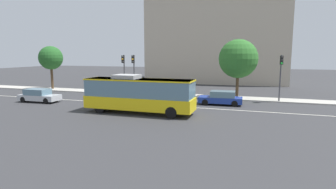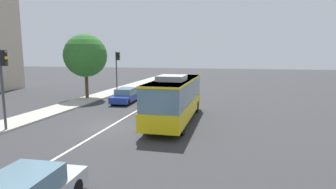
# 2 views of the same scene
# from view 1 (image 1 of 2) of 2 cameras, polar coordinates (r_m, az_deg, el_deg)

# --- Properties ---
(ground_plane) EXTENTS (160.00, 160.00, 0.00)m
(ground_plane) POSITION_cam_1_polar(r_m,az_deg,el_deg) (29.62, -7.33, -1.96)
(ground_plane) COLOR #333335
(sidewalk_kerb) EXTENTS (80.00, 2.68, 0.14)m
(sidewalk_kerb) POSITION_cam_1_polar(r_m,az_deg,el_deg) (35.96, -2.53, 0.05)
(sidewalk_kerb) COLOR #B2ADA3
(sidewalk_kerb) RESTS_ON ground_plane
(lane_centre_line) EXTENTS (76.00, 0.16, 0.01)m
(lane_centre_line) POSITION_cam_1_polar(r_m,az_deg,el_deg) (29.62, -7.33, -1.95)
(lane_centre_line) COLOR silver
(lane_centre_line) RESTS_ON ground_plane
(transit_bus) EXTENTS (10.01, 2.54, 3.46)m
(transit_bus) POSITION_cam_1_polar(r_m,az_deg,el_deg) (24.67, -6.11, 0.24)
(transit_bus) COLOR yellow
(transit_bus) RESTS_ON ground_plane
(sedan_silver) EXTENTS (4.57, 1.99, 1.46)m
(sedan_silver) POSITION_cam_1_polar(r_m,az_deg,el_deg) (33.71, -25.30, -0.19)
(sedan_silver) COLOR #B7BABF
(sedan_silver) RESTS_ON ground_plane
(sedan_blue) EXTENTS (4.58, 2.01, 1.46)m
(sedan_blue) POSITION_cam_1_polar(r_m,az_deg,el_deg) (29.33, 11.02, -0.71)
(sedan_blue) COLOR #1E3899
(sedan_blue) RESTS_ON ground_plane
(traffic_light_near_corner) EXTENTS (0.33, 0.62, 5.20)m
(traffic_light_near_corner) POSITION_cam_1_polar(r_m,az_deg,el_deg) (35.53, -7.18, 5.55)
(traffic_light_near_corner) COLOR #47474C
(traffic_light_near_corner) RESTS_ON ground_plane
(traffic_light_mid_block) EXTENTS (0.33, 0.62, 5.20)m
(traffic_light_mid_block) POSITION_cam_1_polar(r_m,az_deg,el_deg) (36.19, -9.22, 5.56)
(traffic_light_mid_block) COLOR #47474C
(traffic_light_mid_block) RESTS_ON ground_plane
(traffic_light_far_corner) EXTENTS (0.33, 0.62, 5.20)m
(traffic_light_far_corner) POSITION_cam_1_polar(r_m,az_deg,el_deg) (32.28, 22.46, 4.70)
(traffic_light_far_corner) COLOR #47474C
(traffic_light_far_corner) RESTS_ON ground_plane
(street_tree_kerbside_left) EXTENTS (4.63, 4.63, 7.07)m
(street_tree_kerbside_left) POSITION_cam_1_polar(r_m,az_deg,el_deg) (33.88, 14.41, 7.22)
(street_tree_kerbside_left) COLOR #4C3823
(street_tree_kerbside_left) RESTS_ON ground_plane
(street_tree_kerbside_centre) EXTENTS (3.48, 3.48, 6.49)m
(street_tree_kerbside_centre) POSITION_cam_1_polar(r_m,az_deg,el_deg) (44.63, -23.23, 6.99)
(street_tree_kerbside_centre) COLOR #4C3823
(street_tree_kerbside_centre) RESTS_ON ground_plane
(office_block_background) EXTENTS (25.69, 16.11, 17.00)m
(office_block_background) POSITION_cam_1_polar(r_m,az_deg,el_deg) (55.68, 10.31, 11.58)
(office_block_background) COLOR #B7A893
(office_block_background) RESTS_ON ground_plane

